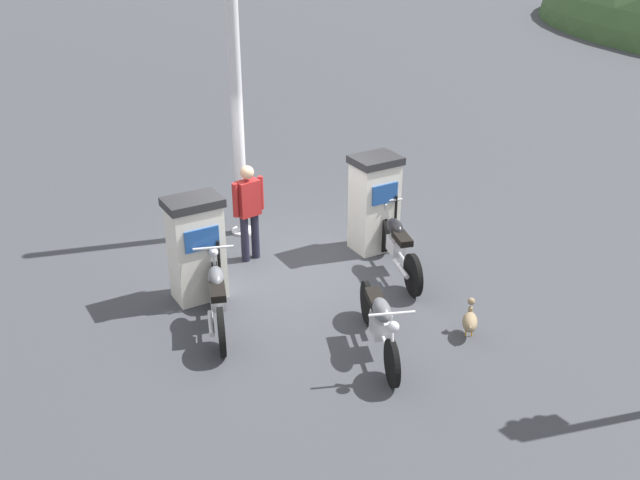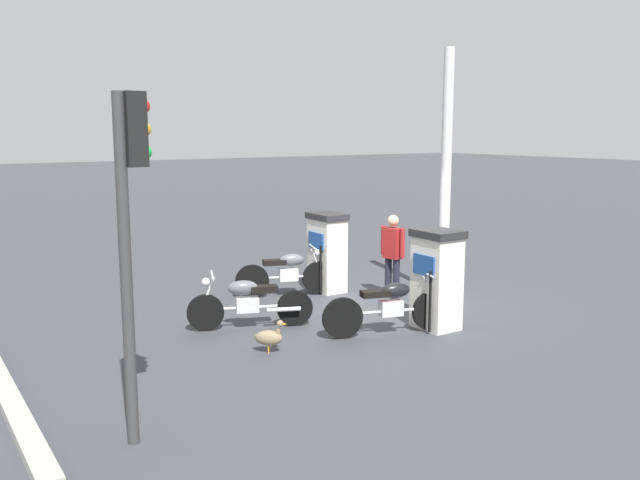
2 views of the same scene
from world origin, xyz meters
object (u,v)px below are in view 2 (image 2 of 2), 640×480
object	(u,v)px
motorcycle_far_pump	(390,306)
wandering_duck	(269,337)
fuel_pump_near	(327,252)
canopy_support_pole	(446,178)
motorcycle_extra	(249,301)
attendant_person	(393,251)
motorcycle_near_pump	(287,273)
fuel_pump_far	(437,279)
roadside_traffic_light	(130,207)

from	to	relation	value
motorcycle_far_pump	wandering_duck	distance (m)	2.04
fuel_pump_near	canopy_support_pole	bearing A→B (deg)	138.25
motorcycle_extra	wandering_duck	size ratio (longest dim) A/B	3.89
attendant_person	wandering_duck	world-z (taller)	attendant_person
motorcycle_far_pump	canopy_support_pole	size ratio (longest dim) A/B	0.44
fuel_pump_near	motorcycle_near_pump	distance (m)	0.94
canopy_support_pole	motorcycle_far_pump	bearing A→B (deg)	29.44
motorcycle_far_pump	wandering_duck	world-z (taller)	motorcycle_far_pump
attendant_person	wandering_duck	size ratio (longest dim) A/B	3.27
attendant_person	fuel_pump_near	bearing A→B (deg)	-59.34
fuel_pump_far	motorcycle_extra	distance (m)	3.04
fuel_pump_near	motorcycle_far_pump	world-z (taller)	fuel_pump_near
fuel_pump_near	wandering_duck	distance (m)	3.95
fuel_pump_far	roadside_traffic_light	bearing A→B (deg)	13.46
canopy_support_pole	fuel_pump_far	bearing A→B (deg)	43.13
motorcycle_near_pump	motorcycle_extra	xyz separation A→B (m)	(1.65, 1.51, -0.01)
fuel_pump_near	canopy_support_pole	xyz separation A→B (m)	(-1.70, 1.51, 1.47)
motorcycle_near_pump	motorcycle_extra	bearing A→B (deg)	42.58
motorcycle_extra	roadside_traffic_light	distance (m)	4.55
motorcycle_extra	wandering_duck	world-z (taller)	motorcycle_extra
fuel_pump_near	canopy_support_pole	distance (m)	2.71
wandering_duck	roadside_traffic_light	world-z (taller)	roadside_traffic_light
motorcycle_far_pump	motorcycle_extra	bearing A→B (deg)	-41.91
canopy_support_pole	fuel_pump_near	bearing A→B (deg)	-41.75
attendant_person	canopy_support_pole	xyz separation A→B (m)	(-1.00, 0.34, 1.35)
motorcycle_near_pump	attendant_person	distance (m)	2.06
motorcycle_far_pump	motorcycle_extra	world-z (taller)	motorcycle_far_pump
motorcycle_near_pump	attendant_person	bearing A→B (deg)	141.24
motorcycle_far_pump	attendant_person	distance (m)	2.38
motorcycle_far_pump	motorcycle_extra	xyz separation A→B (m)	(1.68, -1.51, -0.01)
fuel_pump_near	motorcycle_near_pump	xyz separation A→B (m)	(0.87, -0.08, -0.34)
motorcycle_near_pump	wandering_duck	xyz separation A→B (m)	(1.97, 2.76, -0.22)
motorcycle_extra	attendant_person	size ratio (longest dim) A/B	1.19
motorcycle_far_pump	roadside_traffic_light	bearing A→B (deg)	17.70
fuel_pump_near	attendant_person	xyz separation A→B (m)	(-0.70, 1.18, 0.12)
fuel_pump_far	attendant_person	world-z (taller)	fuel_pump_far
wandering_duck	canopy_support_pole	bearing A→B (deg)	-165.65
motorcycle_near_pump	canopy_support_pole	xyz separation A→B (m)	(-2.57, 1.60, 1.81)
motorcycle_near_pump	canopy_support_pole	distance (m)	3.52
fuel_pump_far	canopy_support_pole	world-z (taller)	canopy_support_pole
fuel_pump_far	motorcycle_near_pump	world-z (taller)	fuel_pump_far
fuel_pump_near	roadside_traffic_light	size ratio (longest dim) A/B	0.44
attendant_person	wandering_duck	bearing A→B (deg)	22.94
fuel_pump_near	motorcycle_extra	bearing A→B (deg)	29.59
fuel_pump_far	attendant_person	bearing A→B (deg)	-109.90
motorcycle_far_pump	roadside_traffic_light	size ratio (longest dim) A/B	0.58
fuel_pump_near	motorcycle_extra	world-z (taller)	fuel_pump_near
motorcycle_far_pump	fuel_pump_near	bearing A→B (deg)	-105.82
fuel_pump_far	roadside_traffic_light	world-z (taller)	roadside_traffic_light
motorcycle_far_pump	fuel_pump_far	bearing A→B (deg)	169.05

